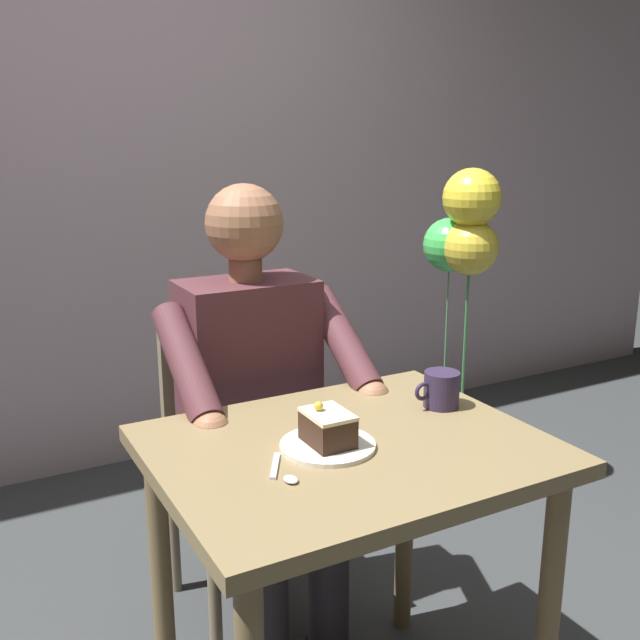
{
  "coord_description": "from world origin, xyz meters",
  "views": [
    {
      "loc": [
        0.74,
        1.23,
        1.4
      ],
      "look_at": [
        0.02,
        -0.1,
        1.01
      ],
      "focal_mm": 40.64,
      "sensor_mm": 36.0,
      "label": 1
    }
  ],
  "objects_px": {
    "chair": "(238,448)",
    "balloon_display": "(461,255)",
    "seated_person": "(260,412)",
    "coffee_cup": "(441,389)",
    "dining_table": "(348,493)",
    "dessert_spoon": "(283,473)",
    "cake_slice": "(327,427)"
  },
  "relations": [
    {
      "from": "dining_table",
      "to": "cake_slice",
      "type": "height_order",
      "value": "cake_slice"
    },
    {
      "from": "seated_person",
      "to": "coffee_cup",
      "type": "distance_m",
      "value": 0.52
    },
    {
      "from": "seated_person",
      "to": "balloon_display",
      "type": "relative_size",
      "value": 1.0
    },
    {
      "from": "chair",
      "to": "balloon_display",
      "type": "distance_m",
      "value": 1.14
    },
    {
      "from": "dining_table",
      "to": "seated_person",
      "type": "relative_size",
      "value": 0.64
    },
    {
      "from": "cake_slice",
      "to": "coffee_cup",
      "type": "height_order",
      "value": "cake_slice"
    },
    {
      "from": "dessert_spoon",
      "to": "seated_person",
      "type": "bearing_deg",
      "value": -109.12
    },
    {
      "from": "chair",
      "to": "seated_person",
      "type": "height_order",
      "value": "seated_person"
    },
    {
      "from": "seated_person",
      "to": "balloon_display",
      "type": "height_order",
      "value": "balloon_display"
    },
    {
      "from": "seated_person",
      "to": "coffee_cup",
      "type": "height_order",
      "value": "seated_person"
    },
    {
      "from": "chair",
      "to": "dessert_spoon",
      "type": "bearing_deg",
      "value": 75.19
    },
    {
      "from": "dining_table",
      "to": "balloon_display",
      "type": "relative_size",
      "value": 0.64
    },
    {
      "from": "cake_slice",
      "to": "dining_table",
      "type": "bearing_deg",
      "value": 179.04
    },
    {
      "from": "coffee_cup",
      "to": "chair",
      "type": "bearing_deg",
      "value": -61.9
    },
    {
      "from": "coffee_cup",
      "to": "cake_slice",
      "type": "bearing_deg",
      "value": 11.89
    },
    {
      "from": "balloon_display",
      "to": "dining_table",
      "type": "bearing_deg",
      "value": 40.99
    },
    {
      "from": "seated_person",
      "to": "balloon_display",
      "type": "bearing_deg",
      "value": -158.06
    },
    {
      "from": "dessert_spoon",
      "to": "balloon_display",
      "type": "relative_size",
      "value": 0.11
    },
    {
      "from": "coffee_cup",
      "to": "seated_person",
      "type": "bearing_deg",
      "value": -52.76
    },
    {
      "from": "cake_slice",
      "to": "dessert_spoon",
      "type": "bearing_deg",
      "value": 27.13
    },
    {
      "from": "chair",
      "to": "balloon_display",
      "type": "bearing_deg",
      "value": -166.68
    },
    {
      "from": "cake_slice",
      "to": "coffee_cup",
      "type": "distance_m",
      "value": 0.36
    },
    {
      "from": "cake_slice",
      "to": "balloon_display",
      "type": "bearing_deg",
      "value": -140.44
    },
    {
      "from": "coffee_cup",
      "to": "balloon_display",
      "type": "bearing_deg",
      "value": -131.46
    },
    {
      "from": "seated_person",
      "to": "coffee_cup",
      "type": "xyz_separation_m",
      "value": [
        -0.3,
        0.4,
        0.14
      ]
    },
    {
      "from": "seated_person",
      "to": "dessert_spoon",
      "type": "xyz_separation_m",
      "value": [
        0.19,
        0.54,
        0.1
      ]
    },
    {
      "from": "cake_slice",
      "to": "dessert_spoon",
      "type": "xyz_separation_m",
      "value": [
        0.14,
        0.07,
        -0.04
      ]
    },
    {
      "from": "dining_table",
      "to": "chair",
      "type": "height_order",
      "value": "chair"
    },
    {
      "from": "cake_slice",
      "to": "coffee_cup",
      "type": "relative_size",
      "value": 0.93
    },
    {
      "from": "dining_table",
      "to": "coffee_cup",
      "type": "relative_size",
      "value": 6.79
    },
    {
      "from": "cake_slice",
      "to": "dessert_spoon",
      "type": "relative_size",
      "value": 0.81
    },
    {
      "from": "chair",
      "to": "balloon_display",
      "type": "xyz_separation_m",
      "value": [
        -1.02,
        -0.24,
        0.47
      ]
    }
  ]
}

